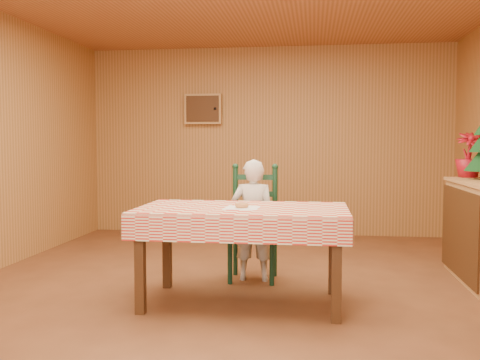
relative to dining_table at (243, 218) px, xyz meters
name	(u,v)px	position (x,y,z in m)	size (l,w,h in m)	color
ground	(237,292)	(-0.09, 0.30, -0.69)	(6.00, 6.00, 0.00)	brown
cabin_walls	(245,84)	(-0.09, 0.83, 1.14)	(5.10, 6.05, 2.65)	#B07A3F
dining_table	(243,218)	(0.00, 0.00, 0.00)	(1.66, 0.96, 0.77)	#462812
ladder_chair	(254,225)	(0.00, 0.79, -0.18)	(0.44, 0.40, 1.08)	#10321C
seated_child	(253,220)	(0.00, 0.73, -0.13)	(0.41, 0.27, 1.12)	silver
napkin	(242,208)	(0.00, -0.05, 0.08)	(0.26, 0.26, 0.00)	white
donut	(242,205)	(0.00, -0.05, 0.10)	(0.11, 0.11, 0.04)	#C18045
flower_arrangement	(469,155)	(2.09, 1.48, 0.47)	(0.25, 0.25, 0.45)	maroon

